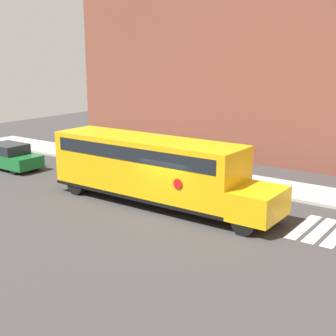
% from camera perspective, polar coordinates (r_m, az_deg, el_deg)
% --- Properties ---
extents(ground_plane, '(60.00, 60.00, 0.00)m').
position_cam_1_polar(ground_plane, '(20.92, 0.15, -5.66)').
color(ground_plane, '#3A3838').
extents(sidewalk_strip, '(44.00, 3.00, 0.15)m').
position_cam_1_polar(sidewalk_strip, '(26.22, 8.44, -1.57)').
color(sidewalk_strip, '#B2ADA3').
rests_on(sidewalk_strip, ground).
extents(building_backdrop, '(32.00, 4.00, 11.84)m').
position_cam_1_polar(building_backdrop, '(31.24, 14.44, 11.49)').
color(building_backdrop, brown).
rests_on(building_backdrop, ground).
extents(school_bus, '(11.59, 2.57, 3.13)m').
position_cam_1_polar(school_bus, '(21.90, -1.93, 0.15)').
color(school_bus, '#EAA80F').
rests_on(school_bus, ground).
extents(parked_car, '(4.03, 1.84, 1.55)m').
position_cam_1_polar(parked_car, '(30.42, -18.67, 1.33)').
color(parked_car, '#196B2D').
rests_on(parked_car, ground).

